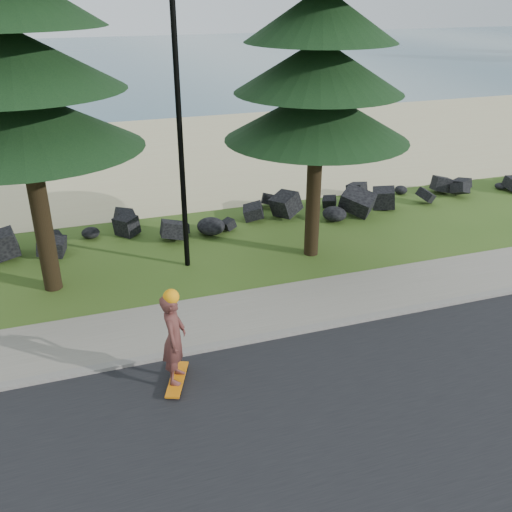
# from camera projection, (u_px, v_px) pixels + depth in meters

# --- Properties ---
(ground) EXTENTS (160.00, 160.00, 0.00)m
(ground) POSITION_uv_depth(u_px,v_px,m) (218.00, 324.00, 12.89)
(ground) COLOR #36571B
(ground) RESTS_ON ground
(road) EXTENTS (160.00, 7.00, 0.02)m
(road) POSITION_uv_depth(u_px,v_px,m) (292.00, 469.00, 9.04)
(road) COLOR black
(road) RESTS_ON ground
(kerb) EXTENTS (160.00, 0.20, 0.10)m
(kerb) POSITION_uv_depth(u_px,v_px,m) (229.00, 344.00, 12.10)
(kerb) COLOR gray
(kerb) RESTS_ON ground
(sidewalk) EXTENTS (160.00, 2.00, 0.08)m
(sidewalk) POSITION_uv_depth(u_px,v_px,m) (216.00, 319.00, 13.04)
(sidewalk) COLOR gray
(sidewalk) RESTS_ON ground
(beach_sand) EXTENTS (160.00, 15.00, 0.01)m
(beach_sand) POSITION_uv_depth(u_px,v_px,m) (133.00, 157.00, 25.29)
(beach_sand) COLOR #C6B584
(beach_sand) RESTS_ON ground
(ocean) EXTENTS (160.00, 58.00, 0.01)m
(ocean) POSITION_uv_depth(u_px,v_px,m) (84.00, 61.00, 56.50)
(ocean) COLOR #3F6779
(ocean) RESTS_ON ground
(seawall_boulders) EXTENTS (60.00, 2.40, 1.10)m
(seawall_boulders) POSITION_uv_depth(u_px,v_px,m) (171.00, 232.00, 17.68)
(seawall_boulders) COLOR black
(seawall_boulders) RESTS_ON ground
(lamp_post) EXTENTS (0.25, 0.14, 8.14)m
(lamp_post) POSITION_uv_depth(u_px,v_px,m) (179.00, 113.00, 13.84)
(lamp_post) COLOR black
(lamp_post) RESTS_ON ground
(skateboarder) EXTENTS (0.65, 1.12, 2.05)m
(skateboarder) POSITION_uv_depth(u_px,v_px,m) (174.00, 339.00, 10.54)
(skateboarder) COLOR orange
(skateboarder) RESTS_ON ground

